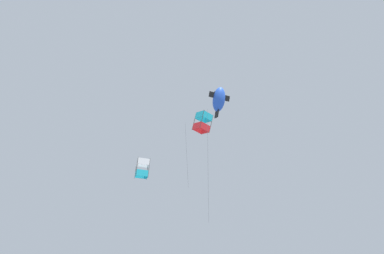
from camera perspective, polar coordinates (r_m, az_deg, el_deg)
kite_box_highest at (r=24.06m, az=-7.88°, el=-6.52°), size 1.36×1.38×1.43m
kite_fish_near_right at (r=29.65m, az=4.29°, el=4.37°), size 2.59×1.92×11.12m
kite_box_low_drifter at (r=35.83m, az=1.69°, el=0.72°), size 3.17×2.59×7.54m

